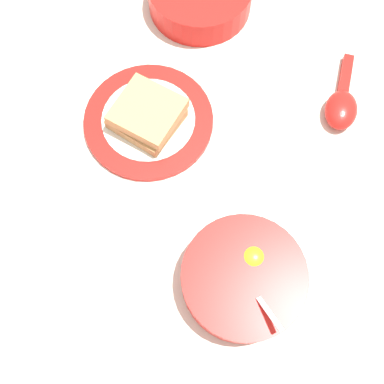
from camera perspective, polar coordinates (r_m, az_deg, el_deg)
name	(u,v)px	position (r m, az deg, el deg)	size (l,w,h in m)	color
ground_plane	(217,132)	(0.75, 3.20, 7.57)	(3.00, 3.00, 0.00)	silver
egg_bowl	(243,278)	(0.65, 6.51, -10.81)	(0.18, 0.18, 0.08)	red
toast_plate	(149,121)	(0.76, -5.53, 9.02)	(0.22, 0.22, 0.01)	red
toast_sandwich	(147,115)	(0.73, -5.74, 9.72)	(0.12, 0.11, 0.04)	tan
soup_spoon	(342,105)	(0.80, 18.47, 10.43)	(0.10, 0.15, 0.03)	red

